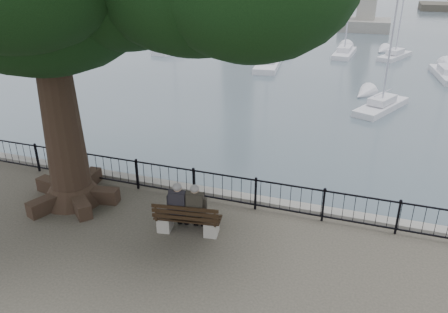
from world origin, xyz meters
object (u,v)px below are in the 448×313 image
at_px(bench, 188,222).
at_px(lion_monument, 366,12).
at_px(person_left, 180,208).
at_px(person_right, 197,209).

relative_size(bench, lion_monument, 0.22).
distance_m(person_left, lion_monument, 49.26).
bearing_deg(lion_monument, person_right, -92.57).
height_order(bench, lion_monument, lion_monument).
distance_m(bench, lion_monument, 49.32).
bearing_deg(lion_monument, bench, -92.82).
relative_size(person_right, lion_monument, 0.17).
bearing_deg(bench, lion_monument, 87.18).
relative_size(person_left, person_right, 1.00).
xyz_separation_m(person_left, person_right, (0.47, 0.07, 0.00)).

